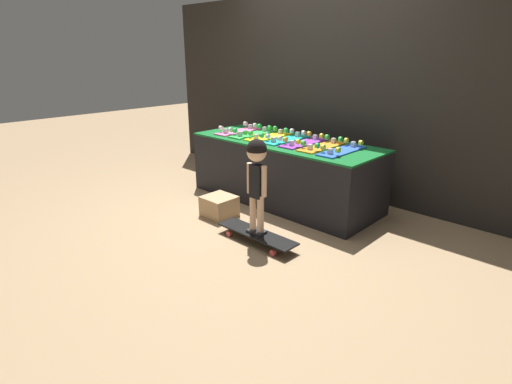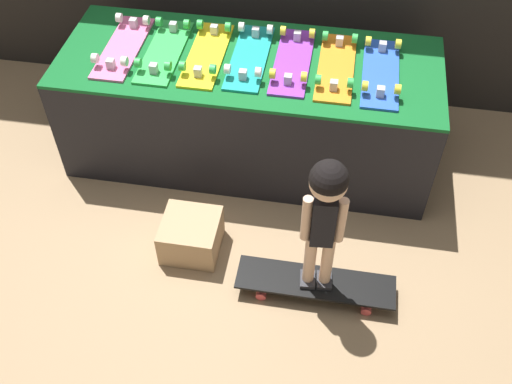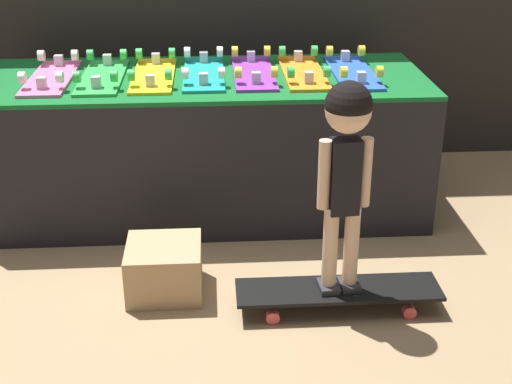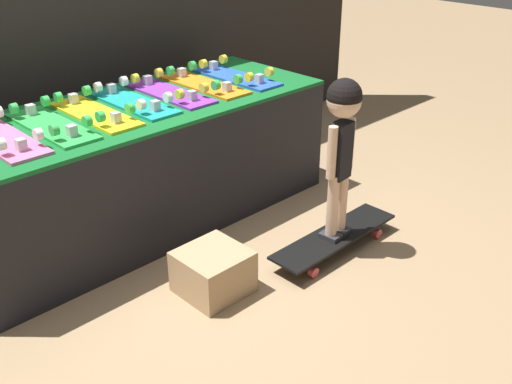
{
  "view_description": "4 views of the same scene",
  "coord_description": "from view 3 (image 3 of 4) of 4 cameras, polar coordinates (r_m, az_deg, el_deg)",
  "views": [
    {
      "loc": [
        2.68,
        -2.77,
        1.58
      ],
      "look_at": [
        0.23,
        -0.19,
        0.33
      ],
      "focal_mm": 28.0,
      "sensor_mm": 36.0,
      "label": 1
    },
    {
      "loc": [
        0.49,
        -2.19,
        2.61
      ],
      "look_at": [
        0.16,
        -0.2,
        0.4
      ],
      "focal_mm": 42.0,
      "sensor_mm": 36.0,
      "label": 2
    },
    {
      "loc": [
        0.03,
        -2.81,
        1.58
      ],
      "look_at": [
        0.2,
        -0.22,
        0.4
      ],
      "focal_mm": 50.0,
      "sensor_mm": 36.0,
      "label": 3
    },
    {
      "loc": [
        -1.65,
        -2.09,
        1.69
      ],
      "look_at": [
        0.23,
        -0.17,
        0.33
      ],
      "focal_mm": 42.0,
      "sensor_mm": 36.0,
      "label": 4
    }
  ],
  "objects": [
    {
      "name": "skateboard_green_on_rack",
      "position": [
        3.46,
        -12.18,
        9.16
      ],
      "size": [
        0.19,
        0.61,
        0.09
      ],
      "color": "green",
      "rests_on": "display_rack"
    },
    {
      "name": "skateboard_purple_on_rack",
      "position": [
        3.45,
        -0.21,
        9.68
      ],
      "size": [
        0.19,
        0.61,
        0.09
      ],
      "color": "purple",
      "rests_on": "display_rack"
    },
    {
      "name": "skateboard_blue_on_rack",
      "position": [
        3.49,
        7.73,
        9.62
      ],
      "size": [
        0.19,
        0.61,
        0.09
      ],
      "color": "blue",
      "rests_on": "display_rack"
    },
    {
      "name": "child",
      "position": [
        2.56,
        7.23,
        3.43
      ],
      "size": [
        0.2,
        0.17,
        0.83
      ],
      "rotation": [
        0.0,
        0.0,
        0.09
      ],
      "color": "#2D2D33",
      "rests_on": "skateboard_on_floor"
    },
    {
      "name": "skateboard_pink_on_rack",
      "position": [
        3.51,
        -16.06,
        8.95
      ],
      "size": [
        0.19,
        0.61,
        0.09
      ],
      "color": "pink",
      "rests_on": "display_rack"
    },
    {
      "name": "storage_box",
      "position": [
        2.92,
        -7.34,
        -6.1
      ],
      "size": [
        0.3,
        0.29,
        0.21
      ],
      "color": "tan",
      "rests_on": "ground_plane"
    },
    {
      "name": "display_rack",
      "position": [
        3.54,
        -4.02,
        3.92
      ],
      "size": [
        2.11,
        0.81,
        0.68
      ],
      "color": "black",
      "rests_on": "ground_plane"
    },
    {
      "name": "skateboard_on_floor",
      "position": [
        2.82,
        6.59,
        -7.92
      ],
      "size": [
        0.8,
        0.2,
        0.09
      ],
      "color": "black",
      "rests_on": "ground_plane"
    },
    {
      "name": "skateboard_teal_on_rack",
      "position": [
        3.45,
        -4.2,
        9.59
      ],
      "size": [
        0.19,
        0.61,
        0.09
      ],
      "color": "teal",
      "rests_on": "display_rack"
    },
    {
      "name": "skateboard_yellow_on_rack",
      "position": [
        3.45,
        -8.2,
        9.39
      ],
      "size": [
        0.19,
        0.61,
        0.09
      ],
      "color": "yellow",
      "rests_on": "display_rack"
    },
    {
      "name": "skateboard_orange_on_rack",
      "position": [
        3.47,
        3.78,
        9.68
      ],
      "size": [
        0.19,
        0.61,
        0.09
      ],
      "color": "orange",
      "rests_on": "display_rack"
    },
    {
      "name": "ground_plane",
      "position": [
        3.23,
        -3.83,
        -4.9
      ],
      "size": [
        16.0,
        16.0,
        0.0
      ],
      "primitive_type": "plane",
      "color": "#9E7F5B"
    }
  ]
}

